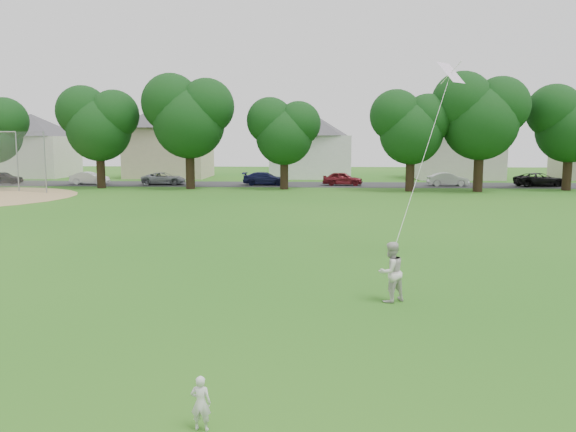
{
  "coord_description": "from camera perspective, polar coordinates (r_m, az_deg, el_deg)",
  "views": [
    {
      "loc": [
        1.3,
        -11.07,
        4.04
      ],
      "look_at": [
        0.5,
        2.0,
        2.3
      ],
      "focal_mm": 35.0,
      "sensor_mm": 36.0,
      "label": 1
    }
  ],
  "objects": [
    {
      "name": "ground",
      "position": [
        11.86,
        -3.08,
        -12.36
      ],
      "size": [
        160.0,
        160.0,
        0.0
      ],
      "primitive_type": "plane",
      "color": "#1E5D15",
      "rests_on": "ground"
    },
    {
      "name": "street",
      "position": [
        53.24,
        2.07,
        3.22
      ],
      "size": [
        90.0,
        7.0,
        0.01
      ],
      "primitive_type": "cube",
      "color": "#2D2D30",
      "rests_on": "ground"
    },
    {
      "name": "toddler",
      "position": [
        8.38,
        -8.85,
        -18.26
      ],
      "size": [
        0.3,
        0.21,
        0.8
      ],
      "primitive_type": "imported",
      "rotation": [
        0.0,
        0.0,
        3.08
      ],
      "color": "silver",
      "rests_on": "ground"
    },
    {
      "name": "older_boy",
      "position": [
        14.48,
        10.39,
        -5.61
      ],
      "size": [
        0.95,
        0.91,
        1.54
      ],
      "primitive_type": "imported",
      "rotation": [
        0.0,
        0.0,
        3.76
      ],
      "color": "silver",
      "rests_on": "ground"
    },
    {
      "name": "kite",
      "position": [
        16.95,
        13.76,
        6.24
      ],
      "size": [
        1.82,
        3.26,
        7.88
      ],
      "color": "silver",
      "rests_on": "ground"
    },
    {
      "name": "tree_row",
      "position": [
        47.15,
        4.32,
        9.84
      ],
      "size": [
        80.44,
        8.11,
        10.03
      ],
      "color": "black",
      "rests_on": "ground"
    },
    {
      "name": "parked_cars",
      "position": [
        52.34,
        7.93,
        3.74
      ],
      "size": [
        70.59,
        2.44,
        1.26
      ],
      "color": "black",
      "rests_on": "ground"
    },
    {
      "name": "house_row",
      "position": [
        63.08,
        3.54,
        8.28
      ],
      "size": [
        77.15,
        14.1,
        10.24
      ],
      "color": "silver",
      "rests_on": "ground"
    }
  ]
}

